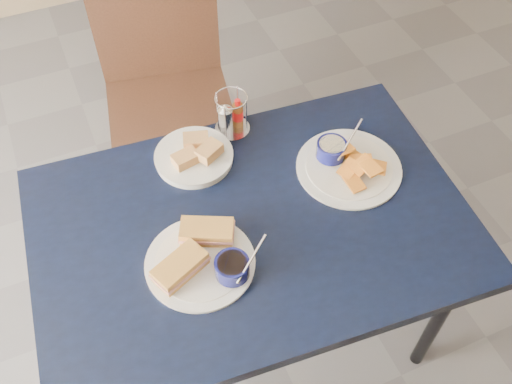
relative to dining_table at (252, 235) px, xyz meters
name	(u,v)px	position (x,y,z in m)	size (l,w,h in m)	color
ground	(272,339)	(0.06, -0.04, -0.68)	(6.00, 6.00, 0.00)	#545359
dining_table	(252,235)	(0.00, 0.00, 0.00)	(1.26, 0.89, 0.75)	black
chair_far	(160,76)	(-0.01, 0.89, -0.11)	(0.55, 0.53, 1.00)	black
sandwich_plate	(203,257)	(-0.17, -0.07, 0.09)	(0.31, 0.29, 0.12)	white
plantain_plate	(345,162)	(0.33, 0.08, 0.08)	(0.31, 0.31, 0.12)	white
bread_basket	(195,156)	(-0.07, 0.28, 0.09)	(0.23, 0.23, 0.07)	white
condiment_caddy	(230,116)	(0.08, 0.35, 0.12)	(0.11, 0.11, 0.14)	silver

